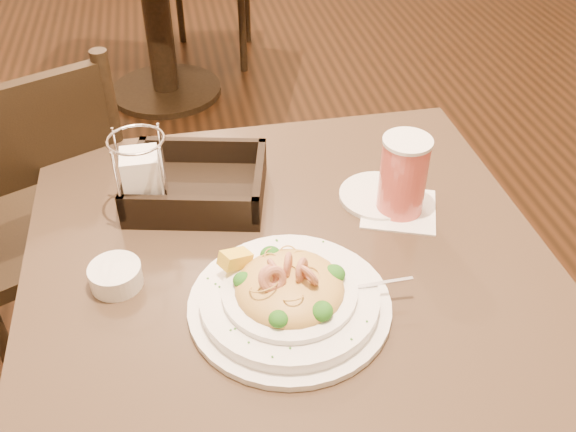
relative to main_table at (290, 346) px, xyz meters
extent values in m
cylinder|color=black|center=(0.00, 0.00, -0.13)|extent=(0.12, 0.12, 0.66)
cube|color=#4C3B2B|center=(0.00, 0.00, 0.21)|extent=(0.90, 0.90, 0.03)
cylinder|color=black|center=(-0.20, 2.04, -0.48)|extent=(0.52, 0.52, 0.03)
cylinder|color=black|center=(-0.20, 2.04, -0.13)|extent=(0.12, 0.12, 0.66)
cube|color=black|center=(-0.54, 0.54, -0.05)|extent=(0.56, 0.56, 0.04)
cylinder|color=black|center=(-0.45, 0.78, -0.28)|extent=(0.04, 0.04, 0.43)
cylinder|color=black|center=(-0.30, 0.45, -0.28)|extent=(0.04, 0.04, 0.43)
cylinder|color=black|center=(-0.63, 0.30, -0.28)|extent=(0.04, 0.04, 0.43)
cylinder|color=black|center=(-0.30, 0.45, 0.20)|extent=(0.04, 0.04, 0.46)
cube|color=black|center=(-0.46, 0.38, 0.30)|extent=(0.34, 0.18, 0.22)
cylinder|color=black|center=(0.27, 2.57, -0.28)|extent=(0.04, 0.04, 0.43)
cylinder|color=black|center=(-0.08, 2.64, -0.28)|extent=(0.04, 0.04, 0.43)
cylinder|color=black|center=(0.20, 2.21, -0.28)|extent=(0.04, 0.04, 0.43)
cylinder|color=black|center=(-0.15, 2.28, -0.28)|extent=(0.04, 0.04, 0.43)
cylinder|color=white|center=(-0.02, -0.11, 0.23)|extent=(0.32, 0.32, 0.01)
cylinder|color=white|center=(-0.02, -0.11, 0.25)|extent=(0.28, 0.28, 0.02)
cylinder|color=white|center=(-0.02, -0.11, 0.27)|extent=(0.21, 0.21, 0.01)
ellipsoid|color=#B99143|center=(-0.02, -0.11, 0.27)|extent=(0.17, 0.17, 0.06)
cube|color=yellow|center=(-0.10, -0.04, 0.29)|extent=(0.06, 0.05, 0.04)
cube|color=silver|center=(0.11, -0.12, 0.26)|extent=(0.12, 0.01, 0.01)
cube|color=silver|center=(0.05, -0.12, 0.27)|extent=(0.03, 0.02, 0.00)
torus|color=#B99143|center=(0.01, -0.08, 0.28)|extent=(0.04, 0.04, 0.03)
torus|color=#B99143|center=(0.00, -0.07, 0.28)|extent=(0.04, 0.05, 0.03)
torus|color=#B99143|center=(0.01, -0.06, 0.29)|extent=(0.04, 0.04, 0.01)
torus|color=#B99143|center=(0.02, -0.10, 0.28)|extent=(0.03, 0.04, 0.02)
torus|color=#B99143|center=(-0.08, -0.11, 0.28)|extent=(0.05, 0.06, 0.04)
torus|color=#B99143|center=(-0.04, -0.05, 0.28)|extent=(0.05, 0.05, 0.03)
torus|color=#B99143|center=(-0.05, -0.06, 0.29)|extent=(0.04, 0.04, 0.03)
torus|color=#B99143|center=(-0.07, -0.12, 0.30)|extent=(0.05, 0.05, 0.03)
torus|color=#B99143|center=(-0.03, -0.12, 0.28)|extent=(0.04, 0.04, 0.01)
torus|color=#B99143|center=(-0.06, -0.11, 0.29)|extent=(0.05, 0.06, 0.04)
torus|color=#B99143|center=(-0.02, -0.10, 0.30)|extent=(0.04, 0.05, 0.02)
torus|color=#B99143|center=(-0.05, -0.11, 0.28)|extent=(0.05, 0.05, 0.01)
torus|color=#B99143|center=(-0.01, -0.13, 0.28)|extent=(0.04, 0.04, 0.02)
torus|color=#B99143|center=(-0.04, -0.11, 0.29)|extent=(0.05, 0.06, 0.02)
torus|color=#B99143|center=(-0.03, -0.15, 0.30)|extent=(0.03, 0.03, 0.02)
torus|color=#B99143|center=(-0.01, -0.05, 0.28)|extent=(0.04, 0.04, 0.03)
torus|color=#B99143|center=(0.01, -0.11, 0.30)|extent=(0.04, 0.04, 0.01)
torus|color=tan|center=(-0.06, -0.12, 0.31)|extent=(0.05, 0.05, 0.04)
torus|color=tan|center=(-0.02, -0.10, 0.31)|extent=(0.03, 0.04, 0.04)
torus|color=tan|center=(-0.05, -0.12, 0.31)|extent=(0.04, 0.03, 0.04)
torus|color=tan|center=(-0.04, -0.11, 0.31)|extent=(0.03, 0.04, 0.04)
torus|color=tan|center=(0.00, -0.11, 0.31)|extent=(0.03, 0.04, 0.04)
torus|color=tan|center=(0.00, -0.13, 0.31)|extent=(0.04, 0.05, 0.04)
ellipsoid|color=#185112|center=(0.05, -0.10, 0.28)|extent=(0.04, 0.04, 0.03)
ellipsoid|color=#185112|center=(-0.04, -0.04, 0.28)|extent=(0.03, 0.03, 0.03)
ellipsoid|color=#185112|center=(-0.09, -0.09, 0.28)|extent=(0.03, 0.03, 0.02)
ellipsoid|color=#185112|center=(-0.05, -0.18, 0.28)|extent=(0.03, 0.03, 0.02)
ellipsoid|color=#185112|center=(0.01, -0.17, 0.28)|extent=(0.04, 0.04, 0.03)
cube|color=#266619|center=(0.05, -0.22, 0.26)|extent=(0.00, 0.00, 0.00)
cube|color=#266619|center=(-0.14, -0.05, 0.26)|extent=(0.00, 0.00, 0.00)
cube|color=#266619|center=(-0.09, -0.01, 0.26)|extent=(0.00, 0.00, 0.00)
cube|color=#266619|center=(-0.08, -0.01, 0.26)|extent=(0.00, 0.00, 0.00)
cube|color=#266619|center=(-0.12, -0.03, 0.26)|extent=(0.00, 0.00, 0.00)
cube|color=#266619|center=(-0.11, -0.17, 0.26)|extent=(0.00, 0.00, 0.00)
cube|color=#266619|center=(-0.13, -0.08, 0.26)|extent=(0.00, 0.00, 0.00)
cube|color=#266619|center=(0.06, 0.00, 0.26)|extent=(0.00, 0.00, 0.00)
cube|color=#266619|center=(0.08, -0.19, 0.26)|extent=(0.00, 0.00, 0.00)
cube|color=#266619|center=(-0.04, -0.22, 0.26)|extent=(0.00, 0.00, 0.00)
cube|color=#266619|center=(0.01, 0.00, 0.26)|extent=(0.00, 0.00, 0.00)
cube|color=#266619|center=(-0.02, 0.02, 0.26)|extent=(0.00, 0.00, 0.00)
cube|color=#266619|center=(-0.07, -0.23, 0.26)|extent=(0.00, 0.00, 0.00)
cube|color=#266619|center=(-0.12, -0.17, 0.26)|extent=(0.00, 0.00, 0.00)
cube|color=#266619|center=(-0.02, 0.02, 0.26)|extent=(0.00, 0.00, 0.00)
cube|color=#266619|center=(-0.13, -0.07, 0.26)|extent=(0.00, 0.00, 0.00)
cube|color=#266619|center=(-0.10, -0.19, 0.26)|extent=(0.00, 0.00, 0.00)
cube|color=white|center=(0.23, 0.10, 0.23)|extent=(0.18, 0.18, 0.00)
cylinder|color=#D5554B|center=(0.23, 0.10, 0.31)|extent=(0.09, 0.09, 0.15)
cylinder|color=white|center=(0.23, 0.10, 0.38)|extent=(0.09, 0.09, 0.01)
cube|color=black|center=(-0.14, 0.21, 0.24)|extent=(0.29, 0.26, 0.02)
cube|color=black|center=(-0.02, 0.18, 0.27)|extent=(0.06, 0.20, 0.05)
cube|color=black|center=(-0.26, 0.24, 0.27)|extent=(0.06, 0.20, 0.05)
cube|color=black|center=(-0.12, 0.30, 0.27)|extent=(0.25, 0.07, 0.05)
cube|color=black|center=(-0.16, 0.12, 0.27)|extent=(0.25, 0.07, 0.05)
cylinder|color=silver|center=(-0.24, 0.18, 0.23)|extent=(0.10, 0.10, 0.01)
torus|color=silver|center=(-0.24, 0.18, 0.39)|extent=(0.10, 0.10, 0.01)
cube|color=white|center=(-0.24, 0.18, 0.29)|extent=(0.08, 0.08, 0.12)
cylinder|color=silver|center=(-0.28, 0.14, 0.31)|extent=(0.01, 0.01, 0.16)
cylinder|color=silver|center=(-0.20, 0.14, 0.31)|extent=(0.01, 0.01, 0.16)
cylinder|color=silver|center=(-0.28, 0.22, 0.31)|extent=(0.01, 0.01, 0.16)
cylinder|color=silver|center=(-0.20, 0.22, 0.31)|extent=(0.01, 0.01, 0.16)
cylinder|color=white|center=(0.20, 0.14, 0.23)|extent=(0.18, 0.18, 0.01)
cylinder|color=white|center=(-0.29, 0.00, 0.25)|extent=(0.11, 0.11, 0.04)
camera|label=1|loc=(-0.16, -0.79, 0.97)|focal=40.00mm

